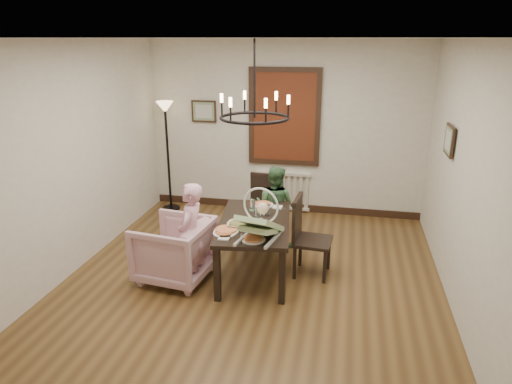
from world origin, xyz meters
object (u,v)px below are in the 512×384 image
(chair_far, at_px, (261,208))
(floor_lamp, at_px, (168,158))
(armchair, at_px, (174,250))
(elderly_woman, at_px, (191,244))
(seated_man, at_px, (274,213))
(chair_right, at_px, (313,237))
(baby_bouncer, at_px, (260,222))
(drinking_glass, at_px, (257,214))
(dining_table, at_px, (255,227))

(chair_far, distance_m, floor_lamp, 2.03)
(armchair, bearing_deg, elderly_woman, 76.40)
(armchair, distance_m, seated_man, 1.58)
(chair_right, distance_m, baby_bouncer, 0.89)
(floor_lamp, bearing_deg, armchair, -66.90)
(chair_right, distance_m, seated_man, 0.97)
(chair_right, bearing_deg, chair_far, 46.98)
(chair_far, xyz_separation_m, baby_bouncer, (0.28, -1.49, 0.42))
(drinking_glass, bearing_deg, chair_right, 5.22)
(dining_table, bearing_deg, chair_far, 89.71)
(chair_right, distance_m, armchair, 1.69)
(armchair, height_order, baby_bouncer, baby_bouncer)
(chair_far, xyz_separation_m, drinking_glass, (0.14, -0.96, 0.29))
(baby_bouncer, distance_m, floor_lamp, 3.16)
(elderly_woman, height_order, drinking_glass, elderly_woman)
(drinking_glass, bearing_deg, chair_far, 98.37)
(chair_right, xyz_separation_m, drinking_glass, (-0.69, -0.06, 0.27))
(chair_right, distance_m, elderly_woman, 1.47)
(dining_table, relative_size, elderly_woman, 1.51)
(floor_lamp, bearing_deg, dining_table, -45.47)
(elderly_woman, bearing_deg, armchair, -109.90)
(dining_table, height_order, armchair, armchair)
(chair_right, xyz_separation_m, floor_lamp, (-2.59, 1.81, 0.40))
(dining_table, xyz_separation_m, chair_far, (-0.12, 1.00, -0.14))
(armchair, relative_size, baby_bouncer, 1.37)
(dining_table, distance_m, chair_right, 0.72)
(armchair, xyz_separation_m, floor_lamp, (-0.96, 2.26, 0.52))
(elderly_woman, relative_size, baby_bouncer, 1.73)
(dining_table, distance_m, seated_man, 0.88)
(seated_man, distance_m, drinking_glass, 0.87)
(floor_lamp, bearing_deg, chair_right, -34.98)
(chair_far, distance_m, chair_right, 1.22)
(chair_right, bearing_deg, baby_bouncer, 141.82)
(dining_table, xyz_separation_m, elderly_woman, (-0.66, -0.44, -0.09))
(baby_bouncer, relative_size, drinking_glass, 4.21)
(dining_table, xyz_separation_m, armchair, (-0.92, -0.34, -0.24))
(armchair, xyz_separation_m, seated_man, (1.02, 1.20, 0.10))
(dining_table, height_order, chair_far, chair_far)
(chair_right, relative_size, seated_man, 1.05)
(elderly_woman, bearing_deg, chair_far, 160.30)
(dining_table, relative_size, chair_right, 1.57)
(seated_man, relative_size, baby_bouncer, 1.58)
(dining_table, distance_m, chair_far, 1.02)
(chair_right, bearing_deg, armchair, 109.60)
(drinking_glass, bearing_deg, floor_lamp, 135.44)
(dining_table, distance_m, elderly_woman, 0.80)
(drinking_glass, bearing_deg, baby_bouncer, -75.04)
(seated_man, height_order, drinking_glass, seated_man)
(chair_far, height_order, elderly_woman, elderly_woman)
(elderly_woman, relative_size, drinking_glass, 7.27)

